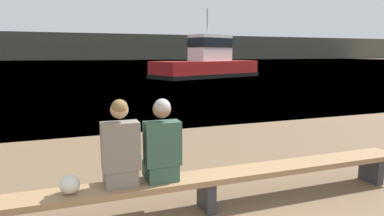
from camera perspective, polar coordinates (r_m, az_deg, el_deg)
name	(u,v)px	position (r m, az deg, el deg)	size (l,w,h in m)	color
water_surface	(68,60)	(128.35, -19.98, 7.54)	(240.00, 240.00, 0.00)	#426B8E
far_shoreline	(67,47)	(128.21, -20.09, 9.57)	(600.00, 12.00, 9.07)	#4C4C42
bench_main	(206,181)	(4.37, 2.41, -12.09)	(6.08, 0.43, 0.45)	#8E6B47
person_left	(120,150)	(3.95, -11.87, -6.91)	(0.42, 0.42, 1.00)	#70665B
person_right	(162,146)	(4.05, -5.09, -6.36)	(0.42, 0.43, 0.99)	#2D4C3D
shopping_bag	(70,185)	(3.98, -19.71, -11.93)	(0.21, 0.21, 0.21)	beige
tugboat_red	(207,64)	(29.53, 2.52, 7.35)	(10.40, 6.62, 5.71)	#A81919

